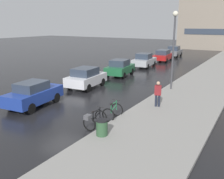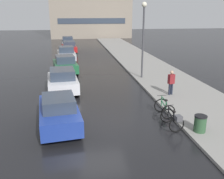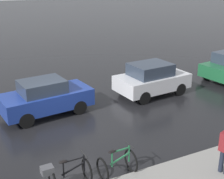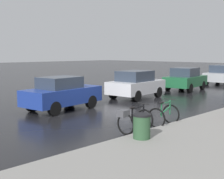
{
  "view_description": "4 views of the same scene",
  "coord_description": "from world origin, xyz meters",
  "px_view_note": "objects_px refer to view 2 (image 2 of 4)",
  "views": [
    {
      "loc": [
        10.02,
        -10.86,
        5.12
      ],
      "look_at": [
        2.14,
        2.23,
        1.06
      ],
      "focal_mm": 40.0,
      "sensor_mm": 36.0,
      "label": 1
    },
    {
      "loc": [
        -1.25,
        -11.45,
        5.24
      ],
      "look_at": [
        0.77,
        1.51,
        1.18
      ],
      "focal_mm": 40.0,
      "sensor_mm": 36.0,
      "label": 2
    },
    {
      "loc": [
        10.57,
        -3.51,
        5.84
      ],
      "look_at": [
        0.23,
        1.66,
        1.58
      ],
      "focal_mm": 50.0,
      "sensor_mm": 36.0,
      "label": 3
    },
    {
      "loc": [
        10.04,
        -9.34,
        2.76
      ],
      "look_at": [
        -0.7,
        1.63,
        0.93
      ],
      "focal_mm": 50.0,
      "sensor_mm": 36.0,
      "label": 4
    }
  ],
  "objects_px": {
    "car_red": "(69,47)",
    "streetlamp": "(143,30)",
    "trash_bin": "(200,125)",
    "car_blue": "(59,112)",
    "car_silver": "(66,54)",
    "car_grey": "(68,42)",
    "bicycle_nearest": "(173,119)",
    "pedestrian": "(171,82)",
    "bicycle_second": "(164,108)",
    "car_green": "(65,65)",
    "car_white": "(63,81)"
  },
  "relations": [
    {
      "from": "car_red",
      "to": "streetlamp",
      "type": "relative_size",
      "value": 0.74
    },
    {
      "from": "car_red",
      "to": "trash_bin",
      "type": "bearing_deg",
      "value": -76.41
    },
    {
      "from": "car_blue",
      "to": "trash_bin",
      "type": "bearing_deg",
      "value": -14.47
    },
    {
      "from": "car_silver",
      "to": "car_grey",
      "type": "height_order",
      "value": "car_grey"
    },
    {
      "from": "bicycle_nearest",
      "to": "pedestrian",
      "type": "relative_size",
      "value": 0.81
    },
    {
      "from": "bicycle_second",
      "to": "car_green",
      "type": "bearing_deg",
      "value": 117.41
    },
    {
      "from": "streetlamp",
      "to": "trash_bin",
      "type": "relative_size",
      "value": 6.67
    },
    {
      "from": "bicycle_second",
      "to": "car_red",
      "type": "relative_size",
      "value": 0.25
    },
    {
      "from": "car_green",
      "to": "car_white",
      "type": "bearing_deg",
      "value": -90.47
    },
    {
      "from": "car_white",
      "to": "car_blue",
      "type": "bearing_deg",
      "value": -89.85
    },
    {
      "from": "car_green",
      "to": "car_grey",
      "type": "height_order",
      "value": "car_grey"
    },
    {
      "from": "car_green",
      "to": "pedestrian",
      "type": "bearing_deg",
      "value": -47.49
    },
    {
      "from": "car_grey",
      "to": "pedestrian",
      "type": "relative_size",
      "value": 2.43
    },
    {
      "from": "car_green",
      "to": "car_grey",
      "type": "bearing_deg",
      "value": 90.11
    },
    {
      "from": "bicycle_nearest",
      "to": "bicycle_second",
      "type": "relative_size",
      "value": 1.28
    },
    {
      "from": "car_grey",
      "to": "streetlamp",
      "type": "relative_size",
      "value": 0.7
    },
    {
      "from": "pedestrian",
      "to": "streetlamp",
      "type": "relative_size",
      "value": 0.29
    },
    {
      "from": "car_white",
      "to": "trash_bin",
      "type": "xyz_separation_m",
      "value": [
        6.23,
        -7.12,
        -0.39
      ]
    },
    {
      "from": "trash_bin",
      "to": "bicycle_second",
      "type": "bearing_deg",
      "value": 109.09
    },
    {
      "from": "car_grey",
      "to": "streetlamp",
      "type": "xyz_separation_m",
      "value": [
        6.25,
        -20.47,
        3.09
      ]
    },
    {
      "from": "bicycle_nearest",
      "to": "car_silver",
      "type": "xyz_separation_m",
      "value": [
        -5.24,
        17.96,
        0.34
      ]
    },
    {
      "from": "car_blue",
      "to": "streetlamp",
      "type": "xyz_separation_m",
      "value": [
        6.24,
        8.22,
        3.11
      ]
    },
    {
      "from": "car_blue",
      "to": "pedestrian",
      "type": "height_order",
      "value": "pedestrian"
    },
    {
      "from": "car_white",
      "to": "car_red",
      "type": "height_order",
      "value": "car_white"
    },
    {
      "from": "bicycle_nearest",
      "to": "streetlamp",
      "type": "xyz_separation_m",
      "value": [
        1.0,
        9.11,
        3.43
      ]
    },
    {
      "from": "bicycle_nearest",
      "to": "car_blue",
      "type": "height_order",
      "value": "car_blue"
    },
    {
      "from": "car_blue",
      "to": "car_grey",
      "type": "distance_m",
      "value": 28.69
    },
    {
      "from": "car_silver",
      "to": "pedestrian",
      "type": "relative_size",
      "value": 2.41
    },
    {
      "from": "car_green",
      "to": "streetlamp",
      "type": "relative_size",
      "value": 0.66
    },
    {
      "from": "car_red",
      "to": "car_grey",
      "type": "relative_size",
      "value": 1.06
    },
    {
      "from": "bicycle_nearest",
      "to": "bicycle_second",
      "type": "distance_m",
      "value": 1.61
    },
    {
      "from": "car_green",
      "to": "car_red",
      "type": "xyz_separation_m",
      "value": [
        0.23,
        11.91,
        -0.01
      ]
    },
    {
      "from": "car_green",
      "to": "pedestrian",
      "type": "height_order",
      "value": "pedestrian"
    },
    {
      "from": "car_blue",
      "to": "streetlamp",
      "type": "bearing_deg",
      "value": 52.77
    },
    {
      "from": "car_silver",
      "to": "car_white",
      "type": "bearing_deg",
      "value": -90.12
    },
    {
      "from": "car_green",
      "to": "trash_bin",
      "type": "distance_m",
      "value": 14.12
    },
    {
      "from": "car_green",
      "to": "car_red",
      "type": "relative_size",
      "value": 0.9
    },
    {
      "from": "trash_bin",
      "to": "streetlamp",
      "type": "bearing_deg",
      "value": 89.82
    },
    {
      "from": "car_silver",
      "to": "car_grey",
      "type": "relative_size",
      "value": 0.99
    },
    {
      "from": "bicycle_nearest",
      "to": "car_green",
      "type": "xyz_separation_m",
      "value": [
        -5.22,
        11.97,
        0.33
      ]
    },
    {
      "from": "car_white",
      "to": "streetlamp",
      "type": "distance_m",
      "value": 7.48
    },
    {
      "from": "bicycle_second",
      "to": "car_green",
      "type": "distance_m",
      "value": 11.7
    },
    {
      "from": "car_white",
      "to": "car_green",
      "type": "height_order",
      "value": "car_white"
    },
    {
      "from": "car_blue",
      "to": "trash_bin",
      "type": "xyz_separation_m",
      "value": [
        6.21,
        -1.6,
        -0.36
      ]
    },
    {
      "from": "car_white",
      "to": "pedestrian",
      "type": "height_order",
      "value": "pedestrian"
    },
    {
      "from": "car_grey",
      "to": "pedestrian",
      "type": "xyz_separation_m",
      "value": [
        6.89,
        -25.08,
        0.15
      ]
    },
    {
      "from": "streetlamp",
      "to": "bicycle_nearest",
      "type": "bearing_deg",
      "value": -96.25
    },
    {
      "from": "bicycle_second",
      "to": "car_white",
      "type": "bearing_deg",
      "value": 138.46
    },
    {
      "from": "car_green",
      "to": "streetlamp",
      "type": "height_order",
      "value": "streetlamp"
    },
    {
      "from": "car_red",
      "to": "streetlamp",
      "type": "distance_m",
      "value": 16.25
    }
  ]
}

